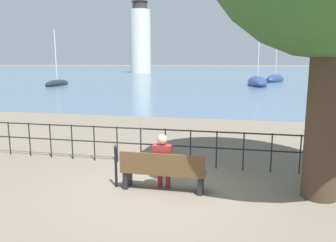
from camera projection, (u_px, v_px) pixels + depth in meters
ground_plane at (163, 189)px, 7.46m from camera, size 1000.00×1000.00×0.00m
harbor_water at (236, 69)px, 161.32m from camera, size 600.00×300.00×0.01m
park_bench at (163, 172)px, 7.32m from camera, size 1.90×0.45×0.90m
seated_person_left at (163, 159)px, 7.35m from camera, size 0.42×0.35×1.29m
promenade_railing at (178, 142)px, 9.05m from camera, size 15.00×0.04×1.05m
closed_umbrella at (116, 163)px, 7.53m from camera, size 0.09×0.09×1.03m
sailboat_0 at (275, 79)px, 50.57m from camera, size 4.12×5.97×11.38m
sailboat_1 at (57, 83)px, 42.49m from camera, size 2.23×5.92×7.38m
sailboat_2 at (257, 82)px, 42.69m from camera, size 2.72×8.83×12.60m
harbor_lighthouse at (140, 38)px, 97.69m from camera, size 6.20×6.20×22.36m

